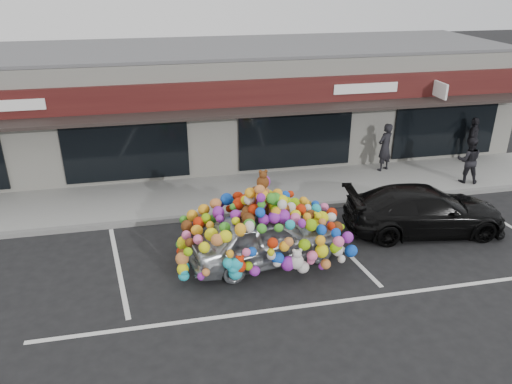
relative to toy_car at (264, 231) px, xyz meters
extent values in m
plane|color=black|center=(-0.57, 0.16, -0.85)|extent=(90.00, 90.00, 0.00)
cube|color=silver|center=(-0.57, 8.66, 1.25)|extent=(24.00, 6.00, 4.20)
cube|color=#59595B|center=(-0.57, 8.66, 3.40)|extent=(24.00, 6.00, 0.12)
cube|color=#390F0F|center=(-0.57, 5.58, 2.30)|extent=(24.00, 0.18, 0.90)
cube|color=black|center=(-0.57, 5.06, 1.80)|extent=(24.00, 1.20, 0.10)
cube|color=white|center=(7.63, 5.11, 2.20)|extent=(0.08, 0.95, 0.55)
cube|color=white|center=(-7.07, 5.46, 2.30)|extent=(2.40, 0.04, 0.35)
cube|color=white|center=(4.93, 5.46, 2.30)|extent=(2.40, 0.04, 0.35)
cube|color=black|center=(-3.57, 5.63, 0.60)|extent=(4.20, 0.12, 2.30)
cube|color=black|center=(2.43, 5.63, 0.60)|extent=(4.20, 0.12, 2.30)
cube|color=black|center=(8.43, 5.63, 0.60)|extent=(4.20, 0.12, 2.30)
cube|color=gray|center=(-0.57, 4.16, -0.78)|extent=(26.00, 3.00, 0.15)
cube|color=slate|center=(-0.57, 2.66, -0.78)|extent=(26.00, 0.18, 0.16)
cube|color=silver|center=(-3.77, 0.36, -0.85)|extent=(0.73, 4.37, 0.01)
cube|color=silver|center=(2.23, 0.36, -0.85)|extent=(0.73, 4.37, 0.01)
cube|color=silver|center=(7.63, 0.36, -0.85)|extent=(0.73, 4.37, 0.01)
cube|color=silver|center=(1.43, -2.14, -0.85)|extent=(14.00, 0.12, 0.01)
imported|color=gray|center=(0.00, 0.00, -0.17)|extent=(2.32, 4.26, 1.38)
ellipsoid|color=red|center=(0.00, 0.00, 1.04)|extent=(1.50, 1.89, 1.03)
sphere|color=yellow|center=(1.41, -0.15, 0.15)|extent=(0.34, 0.34, 0.34)
sphere|color=blue|center=(0.60, -0.89, -0.30)|extent=(0.36, 0.36, 0.36)
sphere|color=green|center=(-0.80, 0.88, -0.25)|extent=(0.30, 0.30, 0.30)
sphere|color=#FF74C8|center=(0.00, 0.00, 1.50)|extent=(0.32, 0.32, 0.32)
sphere|color=orange|center=(-1.21, 0.10, 0.16)|extent=(0.30, 0.30, 0.30)
imported|color=black|center=(4.91, 0.60, -0.18)|extent=(2.43, 4.82, 1.34)
imported|color=black|center=(5.67, 4.97, 0.19)|extent=(0.78, 0.67, 1.80)
imported|color=black|center=(8.05, 3.33, 0.11)|extent=(0.97, 0.88, 1.63)
imported|color=#262328|center=(9.37, 5.16, 0.17)|extent=(1.03, 1.03, 1.76)
camera|label=1|loc=(-2.52, -11.05, 6.26)|focal=35.00mm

